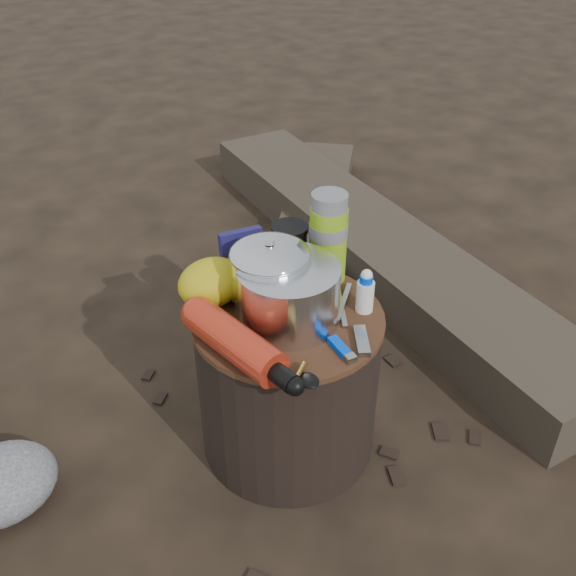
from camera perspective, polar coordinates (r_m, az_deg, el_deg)
ground at (r=1.76m, az=0.00°, el=-12.91°), size 60.00×60.00×0.00m
stump at (r=1.62m, az=0.00°, el=-8.13°), size 0.44×0.44×0.40m
log_main at (r=2.37m, az=7.59°, el=3.48°), size 0.59×1.96×0.16m
log_small at (r=2.62m, az=2.17°, el=6.26°), size 1.04×1.02×0.10m
foil_windscreen at (r=1.44m, az=0.03°, el=-0.55°), size 0.23×0.23×0.14m
camping_pot at (r=1.46m, az=-1.56°, el=0.96°), size 0.18×0.18×0.18m
fuel_bottle at (r=1.36m, az=-4.64°, el=-4.63°), size 0.11×0.34×0.08m
thermos at (r=1.56m, az=3.50°, el=4.36°), size 0.09×0.09×0.22m
travel_mug at (r=1.61m, az=0.14°, el=3.35°), size 0.08×0.08×0.13m
stuff_sack at (r=1.51m, az=-6.68°, el=0.48°), size 0.16×0.13×0.11m
food_pouch at (r=1.58m, az=-3.97°, el=2.76°), size 0.11×0.05×0.13m
lighter at (r=1.40m, az=4.50°, el=-5.10°), size 0.04×0.09×0.02m
multitool at (r=1.42m, az=6.40°, el=-4.57°), size 0.08×0.09×0.01m
pot_grabber at (r=1.51m, az=4.64°, el=-1.57°), size 0.13×0.14×0.01m
spork at (r=1.34m, az=-1.19°, el=-7.00°), size 0.10×0.16×0.01m
squeeze_bottle at (r=1.49m, az=6.71°, el=-0.41°), size 0.04×0.04×0.10m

